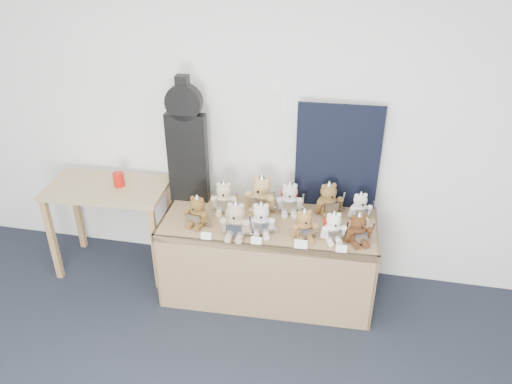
% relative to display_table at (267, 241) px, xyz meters
% --- Properties ---
extents(room_shell, '(6.00, 6.00, 6.00)m').
position_rel_display_table_xyz_m(room_shell, '(-0.10, 0.48, 0.90)').
color(room_shell, white).
rests_on(room_shell, floor).
extents(display_table, '(1.72, 0.77, 0.71)m').
position_rel_display_table_xyz_m(display_table, '(0.00, 0.00, 0.00)').
color(display_table, olive).
rests_on(display_table, floor).
extents(side_table, '(1.02, 0.61, 0.83)m').
position_rel_display_table_xyz_m(side_table, '(-1.40, 0.14, 0.14)').
color(side_table, '#967D51').
rests_on(side_table, floor).
extents(guitar_case, '(0.33, 0.11, 1.06)m').
position_rel_display_table_xyz_m(guitar_case, '(-0.71, 0.27, 0.67)').
color(guitar_case, black).
rests_on(guitar_case, display_table).
extents(navy_board, '(0.66, 0.05, 0.88)m').
position_rel_display_table_xyz_m(navy_board, '(0.48, 0.40, 0.59)').
color(navy_board, black).
rests_on(navy_board, display_table).
extents(red_cup, '(0.09, 0.09, 0.12)m').
position_rel_display_table_xyz_m(red_cup, '(-1.29, 0.16, 0.33)').
color(red_cup, '#B4140C').
rests_on(red_cup, side_table).
extents(teddy_front_far_left, '(0.23, 0.20, 0.28)m').
position_rel_display_table_xyz_m(teddy_front_far_left, '(-0.53, -0.10, 0.26)').
color(teddy_front_far_left, brown).
rests_on(teddy_front_far_left, display_table).
extents(teddy_front_left, '(0.26, 0.21, 0.32)m').
position_rel_display_table_xyz_m(teddy_front_left, '(-0.21, -0.18, 0.28)').
color(teddy_front_left, tan).
rests_on(teddy_front_left, display_table).
extents(teddy_front_centre, '(0.24, 0.21, 0.29)m').
position_rel_display_table_xyz_m(teddy_front_centre, '(-0.03, -0.11, 0.27)').
color(teddy_front_centre, silver).
rests_on(teddy_front_centre, display_table).
extents(teddy_front_right, '(0.22, 0.20, 0.26)m').
position_rel_display_table_xyz_m(teddy_front_right, '(0.29, -0.11, 0.26)').
color(teddy_front_right, olive).
rests_on(teddy_front_right, display_table).
extents(teddy_front_far_right, '(0.22, 0.20, 0.26)m').
position_rel_display_table_xyz_m(teddy_front_far_right, '(0.51, -0.09, 0.25)').
color(teddy_front_far_right, white).
rests_on(teddy_front_far_right, display_table).
extents(teddy_front_end, '(0.22, 0.21, 0.27)m').
position_rel_display_table_xyz_m(teddy_front_end, '(0.69, -0.09, 0.26)').
color(teddy_front_end, '#4D2F1A').
rests_on(teddy_front_end, display_table).
extents(teddy_back_left, '(0.24, 0.21, 0.29)m').
position_rel_display_table_xyz_m(teddy_back_left, '(-0.38, 0.15, 0.27)').
color(teddy_back_left, '#C4B78F').
rests_on(teddy_back_left, display_table).
extents(teddy_back_centre_left, '(0.29, 0.25, 0.35)m').
position_rel_display_table_xyz_m(teddy_back_centre_left, '(-0.09, 0.21, 0.29)').
color(teddy_back_centre_left, tan).
rests_on(teddy_back_centre_left, display_table).
extents(teddy_back_centre_right, '(0.24, 0.21, 0.29)m').
position_rel_display_table_xyz_m(teddy_back_centre_right, '(0.13, 0.23, 0.27)').
color(teddy_back_centre_right, beige).
rests_on(teddy_back_centre_right, display_table).
extents(teddy_back_right, '(0.26, 0.25, 0.31)m').
position_rel_display_table_xyz_m(teddy_back_right, '(0.44, 0.27, 0.27)').
color(teddy_back_right, brown).
rests_on(teddy_back_right, display_table).
extents(teddy_back_end, '(0.21, 0.20, 0.25)m').
position_rel_display_table_xyz_m(teddy_back_end, '(0.69, 0.25, 0.25)').
color(teddy_back_end, white).
rests_on(teddy_back_end, display_table).
extents(entry_card_a, '(0.08, 0.02, 0.06)m').
position_rel_display_table_xyz_m(entry_card_a, '(-0.41, -0.28, 0.18)').
color(entry_card_a, white).
rests_on(entry_card_a, display_table).
extents(entry_card_b, '(0.08, 0.02, 0.06)m').
position_rel_display_table_xyz_m(entry_card_b, '(-0.03, -0.27, 0.18)').
color(entry_card_b, white).
rests_on(entry_card_b, display_table).
extents(entry_card_c, '(0.10, 0.02, 0.07)m').
position_rel_display_table_xyz_m(entry_card_c, '(0.29, -0.26, 0.19)').
color(entry_card_c, white).
rests_on(entry_card_c, display_table).
extents(entry_card_d, '(0.08, 0.02, 0.06)m').
position_rel_display_table_xyz_m(entry_card_d, '(0.58, -0.24, 0.18)').
color(entry_card_d, white).
rests_on(entry_card_d, display_table).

